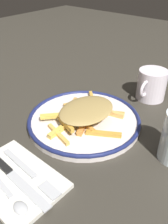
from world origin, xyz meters
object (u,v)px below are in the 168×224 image
(fries_heap, at_px, (85,112))
(knife, at_px, (9,172))
(napkin, at_px, (15,179))
(coffee_mug, at_px, (151,85))
(fork, at_px, (29,172))
(plate, at_px, (84,120))
(spoon, at_px, (11,196))

(fries_heap, distance_m, knife, 0.24)
(napkin, relative_size, coffee_mug, 1.69)
(napkin, bearing_deg, fork, 155.85)
(fries_heap, xyz_separation_m, knife, (0.24, -0.00, -0.02))
(fork, relative_size, knife, 0.84)
(napkin, bearing_deg, plate, -174.93)
(napkin, distance_m, knife, 0.02)
(coffee_mug, bearing_deg, knife, -8.31)
(knife, xyz_separation_m, coffee_mug, (-0.47, 0.07, 0.03))
(plate, relative_size, knife, 1.42)
(napkin, bearing_deg, spoon, 47.21)
(fork, bearing_deg, coffee_mug, 175.13)
(plate, bearing_deg, knife, 0.57)
(knife, bearing_deg, fries_heap, 179.58)
(fork, xyz_separation_m, knife, (0.03, -0.03, 0.00))
(napkin, distance_m, coffee_mug, 0.48)
(knife, xyz_separation_m, spoon, (0.03, 0.05, 0.00))
(plate, distance_m, fork, 0.21)
(fries_heap, relative_size, knife, 1.11)
(fork, relative_size, coffee_mug, 1.52)
(spoon, bearing_deg, knife, -121.79)
(napkin, distance_m, spoon, 0.05)
(coffee_mug, bearing_deg, plate, -16.87)
(fries_heap, bearing_deg, napkin, 4.10)
(fries_heap, relative_size, coffee_mug, 2.01)
(plate, distance_m, knife, 0.24)
(fries_heap, relative_size, fork, 1.32)
(knife, bearing_deg, spoon, 58.21)
(fries_heap, height_order, napkin, fries_heap)
(fork, bearing_deg, fries_heap, -172.11)
(fries_heap, xyz_separation_m, napkin, (0.24, 0.02, -0.03))
(plate, relative_size, spoon, 1.95)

